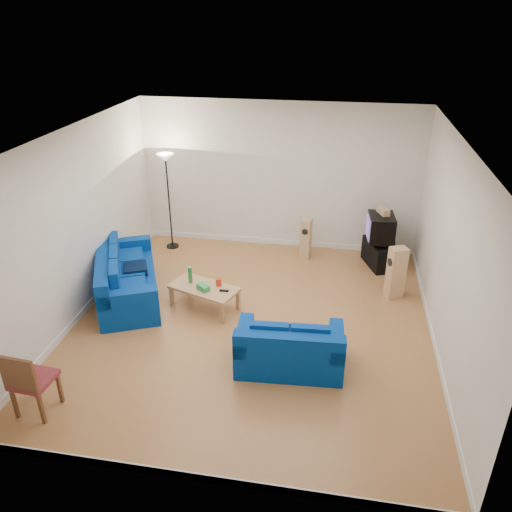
% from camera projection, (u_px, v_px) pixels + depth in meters
% --- Properties ---
extents(room, '(6.01, 6.51, 3.21)m').
position_uv_depth(room, '(252.00, 242.00, 7.89)').
color(room, brown).
rests_on(room, ground).
extents(sofa_three_seat, '(1.87, 2.54, 0.90)m').
position_uv_depth(sofa_three_seat, '(124.00, 281.00, 9.24)').
color(sofa_three_seat, navy).
rests_on(sofa_three_seat, ground).
extents(sofa_loveseat, '(1.64, 0.98, 0.79)m').
position_uv_depth(sofa_loveseat, '(289.00, 351.00, 7.40)').
color(sofa_loveseat, navy).
rests_on(sofa_loveseat, ground).
extents(coffee_table, '(1.33, 0.97, 0.44)m').
position_uv_depth(coffee_table, '(204.00, 289.00, 8.86)').
color(coffee_table, tan).
rests_on(coffee_table, ground).
extents(bottle, '(0.10, 0.10, 0.31)m').
position_uv_depth(bottle, '(190.00, 275.00, 8.90)').
color(bottle, '#197233').
rests_on(bottle, coffee_table).
extents(tissue_box, '(0.27, 0.25, 0.10)m').
position_uv_depth(tissue_box, '(203.00, 287.00, 8.72)').
color(tissue_box, green).
rests_on(tissue_box, coffee_table).
extents(red_canister, '(0.11, 0.11, 0.14)m').
position_uv_depth(red_canister, '(219.00, 282.00, 8.84)').
color(red_canister, red).
rests_on(red_canister, coffee_table).
extents(remote, '(0.17, 0.06, 0.02)m').
position_uv_depth(remote, '(224.00, 291.00, 8.69)').
color(remote, black).
rests_on(remote, coffee_table).
extents(tv_stand, '(0.75, 0.98, 0.53)m').
position_uv_depth(tv_stand, '(380.00, 254.00, 10.40)').
color(tv_stand, black).
rests_on(tv_stand, ground).
extents(av_receiver, '(0.48, 0.50, 0.09)m').
position_uv_depth(av_receiver, '(383.00, 241.00, 10.23)').
color(av_receiver, black).
rests_on(av_receiver, tv_stand).
extents(television, '(0.56, 0.71, 0.52)m').
position_uv_depth(television, '(381.00, 228.00, 10.08)').
color(television, black).
rests_on(television, av_receiver).
extents(centre_speaker, '(0.27, 0.38, 0.12)m').
position_uv_depth(centre_speaker, '(383.00, 211.00, 10.03)').
color(centre_speaker, tan).
rests_on(centre_speaker, television).
extents(speaker_left, '(0.24, 0.30, 0.89)m').
position_uv_depth(speaker_left, '(306.00, 238.00, 10.66)').
color(speaker_left, tan).
rests_on(speaker_left, ground).
extents(speaker_right, '(0.37, 0.33, 1.01)m').
position_uv_depth(speaker_right, '(396.00, 273.00, 9.16)').
color(speaker_right, tan).
rests_on(speaker_right, ground).
extents(floor_lamp, '(0.37, 0.37, 2.14)m').
position_uv_depth(floor_lamp, '(167.00, 171.00, 10.53)').
color(floor_lamp, black).
rests_on(floor_lamp, ground).
extents(dining_chair, '(0.53, 0.53, 1.03)m').
position_uv_depth(dining_chair, '(29.00, 380.00, 6.43)').
color(dining_chair, brown).
rests_on(dining_chair, ground).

